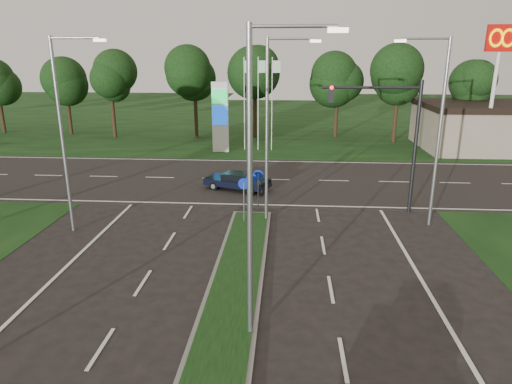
{
  "coord_description": "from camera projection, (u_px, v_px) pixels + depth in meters",
  "views": [
    {
      "loc": [
        1.81,
        -6.04,
        8.24
      ],
      "look_at": [
        0.42,
        13.81,
        2.2
      ],
      "focal_mm": 32.0,
      "sensor_mm": 36.0,
      "label": 1
    }
  ],
  "objects": [
    {
      "name": "verge_far",
      "position": [
        274.0,
        118.0,
        60.78
      ],
      "size": [
        160.0,
        50.0,
        0.02
      ],
      "primitive_type": "cube",
      "color": "black",
      "rests_on": "ground"
    },
    {
      "name": "cross_road",
      "position": [
        260.0,
        180.0,
        31.19
      ],
      "size": [
        160.0,
        12.0,
        0.02
      ],
      "primitive_type": "cube",
      "color": "black",
      "rests_on": "ground"
    },
    {
      "name": "median_kerb",
      "position": [
        214.0,
        376.0,
        12.08
      ],
      "size": [
        2.0,
        26.0,
        0.12
      ],
      "primitive_type": "cube",
      "color": "slate",
      "rests_on": "ground"
    },
    {
      "name": "streetlight_median_near",
      "position": [
        257.0,
        174.0,
        12.47
      ],
      "size": [
        2.53,
        0.22,
        9.0
      ],
      "color": "gray",
      "rests_on": "ground"
    },
    {
      "name": "streetlight_median_far",
      "position": [
        271.0,
        122.0,
        22.01
      ],
      "size": [
        2.53,
        0.22,
        9.0
      ],
      "color": "gray",
      "rests_on": "ground"
    },
    {
      "name": "streetlight_left_far",
      "position": [
        65.0,
        126.0,
        20.72
      ],
      "size": [
        2.53,
        0.22,
        9.0
      ],
      "color": "gray",
      "rests_on": "ground"
    },
    {
      "name": "streetlight_right_far",
      "position": [
        436.0,
        124.0,
        21.49
      ],
      "size": [
        2.53,
        0.22,
        9.0
      ],
      "rotation": [
        0.0,
        0.0,
        3.14
      ],
      "color": "gray",
      "rests_on": "ground"
    },
    {
      "name": "traffic_signal",
      "position": [
        392.0,
        126.0,
        23.63
      ],
      "size": [
        5.1,
        0.42,
        7.0
      ],
      "color": "black",
      "rests_on": "ground"
    },
    {
      "name": "median_signs",
      "position": [
        251.0,
        186.0,
        23.44
      ],
      "size": [
        1.16,
        1.76,
        2.38
      ],
      "color": "gray",
      "rests_on": "ground"
    },
    {
      "name": "gas_pylon",
      "position": [
        223.0,
        115.0,
        39.15
      ],
      "size": [
        5.8,
        1.26,
        8.0
      ],
      "color": "silver",
      "rests_on": "ground"
    },
    {
      "name": "mcdonalds_sign",
      "position": [
        498.0,
        57.0,
        35.28
      ],
      "size": [
        2.2,
        0.47,
        10.4
      ],
      "color": "silver",
      "rests_on": "ground"
    },
    {
      "name": "treeline_far",
      "position": [
        271.0,
        69.0,
        44.41
      ],
      "size": [
        6.0,
        6.0,
        9.9
      ],
      "color": "black",
      "rests_on": "ground"
    },
    {
      "name": "navy_sedan",
      "position": [
        237.0,
        181.0,
        28.68
      ],
      "size": [
        4.32,
        2.93,
        1.1
      ],
      "rotation": [
        0.0,
        0.0,
        1.21
      ],
      "color": "black",
      "rests_on": "ground"
    }
  ]
}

